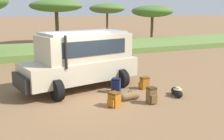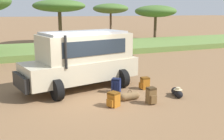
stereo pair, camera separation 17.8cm
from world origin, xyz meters
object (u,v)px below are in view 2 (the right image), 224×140
acacia_tree_centre_back (59,6)px  acacia_tree_right_mid (111,9)px  duffel_bag_soft_canvas (130,96)px  safari_vehicle (82,58)px  backpack_near_rear_wheel (113,99)px  backpack_cluster_center (151,96)px  backpack_beside_front_wheel (116,86)px  duffel_bag_low_black_case (177,92)px  acacia_tree_far_right (156,11)px  backpack_outermost (145,83)px

acacia_tree_centre_back → acacia_tree_right_mid: size_ratio=0.96×
duffel_bag_soft_canvas → acacia_tree_right_mid: acacia_tree_right_mid is taller
safari_vehicle → backpack_near_rear_wheel: size_ratio=10.62×
backpack_cluster_center → backpack_near_rear_wheel: backpack_cluster_center is taller
backpack_beside_front_wheel → duffel_bag_low_black_case: backpack_beside_front_wheel is taller
acacia_tree_far_right → backpack_cluster_center: bearing=-122.4°
safari_vehicle → acacia_tree_centre_back: bearing=81.1°
safari_vehicle → acacia_tree_far_right: size_ratio=1.12×
backpack_near_rear_wheel → acacia_tree_right_mid: 32.43m
backpack_cluster_center → acacia_tree_far_right: (11.63, 18.32, 2.95)m
backpack_near_rear_wheel → acacia_tree_far_right: (12.99, 18.04, 2.99)m
acacia_tree_centre_back → acacia_tree_right_mid: acacia_tree_centre_back is taller
safari_vehicle → backpack_outermost: (2.37, -1.28, -1.04)m
backpack_cluster_center → duffel_bag_low_black_case: bearing=13.6°
safari_vehicle → acacia_tree_right_mid: 29.99m
backpack_near_rear_wheel → backpack_outermost: (2.08, 1.43, -0.00)m
backpack_near_rear_wheel → acacia_tree_right_mid: bearing=67.5°
acacia_tree_centre_back → acacia_tree_right_mid: bearing=46.6°
backpack_beside_front_wheel → duffel_bag_soft_canvas: size_ratio=0.71×
duffel_bag_low_black_case → backpack_near_rear_wheel: bearing=-178.8°
acacia_tree_centre_back → acacia_tree_far_right: size_ratio=1.08×
backpack_outermost → duffel_bag_low_black_case: 1.53m
backpack_cluster_center → backpack_outermost: 1.85m
backpack_beside_front_wheel → backpack_cluster_center: bearing=-70.3°
acacia_tree_right_mid → backpack_cluster_center: bearing=-110.1°
backpack_near_rear_wheel → acacia_tree_centre_back: size_ratio=0.10×
safari_vehicle → backpack_outermost: 2.89m
safari_vehicle → backpack_beside_front_wheel: safari_vehicle is taller
backpack_near_rear_wheel → acacia_tree_right_mid: size_ratio=0.09×
backpack_beside_front_wheel → duffel_bag_soft_canvas: bearing=-85.7°
backpack_beside_front_wheel → acacia_tree_far_right: 20.84m
acacia_tree_centre_back → safari_vehicle: bearing=-98.9°
backpack_beside_front_wheel → backpack_cluster_center: size_ratio=0.99×
backpack_cluster_center → backpack_outermost: bearing=67.2°
backpack_outermost → acacia_tree_right_mid: 30.36m
safari_vehicle → acacia_tree_centre_back: 16.78m
safari_vehicle → acacia_tree_centre_back: (2.56, 16.40, 2.48)m
safari_vehicle → acacia_tree_right_mid: size_ratio=0.99×
safari_vehicle → backpack_cluster_center: safari_vehicle is taller
backpack_outermost → acacia_tree_far_right: (10.92, 16.62, 3.00)m
duffel_bag_low_black_case → backpack_outermost: bearing=116.1°
safari_vehicle → duffel_bag_low_black_case: (3.04, -2.65, -1.14)m
backpack_outermost → acacia_tree_right_mid: size_ratio=0.09×
acacia_tree_right_mid → backpack_near_rear_wheel: bearing=-112.5°
acacia_tree_right_mid → duffel_bag_low_black_case: bearing=-107.9°
backpack_cluster_center → backpack_near_rear_wheel: 1.39m
backpack_outermost → acacia_tree_far_right: bearing=56.7°
acacia_tree_centre_back → acacia_tree_right_mid: (10.10, 10.69, -0.13)m
backpack_outermost → duffel_bag_low_black_case: size_ratio=0.65×
backpack_outermost → acacia_tree_centre_back: (0.19, 17.68, 3.53)m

